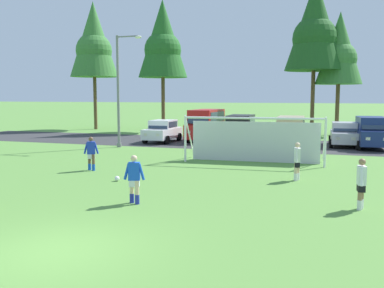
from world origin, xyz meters
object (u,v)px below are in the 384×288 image
object	(u,v)px
soccer_goal	(254,139)
parked_car_slot_far_left	(163,131)
player_defender_far	(297,161)
parked_car_slot_right	(371,132)
parked_car_slot_center_right	(344,134)
parked_car_slot_center_left	(240,129)
parked_car_slot_center	(291,131)
street_lamp	(120,90)
player_winger_left	(91,154)
parked_car_slot_left	(206,124)
soccer_ball	(117,179)
player_striker_near	(361,184)
player_midfield_center	(134,179)

from	to	relation	value
soccer_goal	parked_car_slot_far_left	xyz separation A→B (m)	(-8.63, 7.95, -0.42)
player_defender_far	parked_car_slot_right	size ratio (longest dim) A/B	0.35
soccer_goal	parked_car_slot_center_right	size ratio (longest dim) A/B	1.77
parked_car_slot_center_left	parked_car_slot_right	world-z (taller)	same
parked_car_slot_right	parked_car_slot_center	bearing A→B (deg)	-169.28
parked_car_slot_far_left	street_lamp	size ratio (longest dim) A/B	0.54
player_defender_far	player_winger_left	bearing A→B (deg)	-176.50
player_defender_far	player_winger_left	xyz separation A→B (m)	(-9.67, -0.59, 0.00)
player_winger_left	parked_car_slot_left	bearing A→B (deg)	84.30
parked_car_slot_left	street_lamp	xyz separation A→B (m)	(-4.55, -5.71, 2.67)
parked_car_slot_far_left	parked_car_slot_right	size ratio (longest dim) A/B	0.89
player_winger_left	parked_car_slot_center	size ratio (longest dim) A/B	0.35
player_defender_far	parked_car_slot_left	xyz separation A→B (m)	(-8.21, 14.04, 0.52)
parked_car_slot_center	soccer_ball	bearing A→B (deg)	-111.28
soccer_ball	street_lamp	world-z (taller)	street_lamp
player_striker_near	player_midfield_center	size ratio (longest dim) A/B	1.00
player_winger_left	parked_car_slot_center_left	size ratio (longest dim) A/B	0.35
player_midfield_center	parked_car_slot_center	xyz separation A→B (m)	(3.39, 18.00, 0.29)
player_defender_far	parked_car_slot_center_right	distance (m)	14.06
player_striker_near	parked_car_slot_right	bearing A→B (deg)	84.82
parked_car_slot_center_right	parked_car_slot_right	distance (m)	1.87
player_defender_far	parked_car_slot_right	world-z (taller)	parked_car_slot_right
parked_car_slot_far_left	parked_car_slot_center	bearing A→B (deg)	-0.90
parked_car_slot_far_left	soccer_goal	bearing A→B (deg)	-42.65
player_winger_left	parked_car_slot_far_left	bearing A→B (deg)	97.07
player_defender_far	street_lamp	size ratio (longest dim) A/B	0.21
soccer_goal	parked_car_slot_right	distance (m)	10.98
parked_car_slot_center_left	parked_car_slot_center	distance (m)	3.90
parked_car_slot_center_right	parked_car_slot_far_left	bearing A→B (deg)	-173.64
player_striker_near	parked_car_slot_left	size ratio (longest dim) A/B	0.34
player_striker_near	parked_car_slot_center_left	xyz separation A→B (m)	(-7.57, 17.28, 0.29)
street_lamp	parked_car_slot_far_left	bearing A→B (deg)	69.94
parked_car_slot_left	soccer_goal	bearing A→B (deg)	-59.91
player_defender_far	parked_car_slot_center	size ratio (longest dim) A/B	0.35
parked_car_slot_center_right	street_lamp	world-z (taller)	street_lamp
soccer_ball	soccer_goal	distance (m)	8.45
player_winger_left	player_midfield_center	bearing A→B (deg)	-46.89
player_striker_near	street_lamp	xyz separation A→B (m)	(-15.09, 12.49, 3.19)
soccer_goal	player_winger_left	xyz separation A→B (m)	(-7.02, -5.04, -0.47)
soccer_goal	player_defender_far	world-z (taller)	soccer_goal
soccer_goal	parked_car_slot_center	bearing A→B (deg)	81.28
soccer_ball	player_defender_far	xyz separation A→B (m)	(7.22, 2.56, 0.71)
player_midfield_center	player_winger_left	xyz separation A→B (m)	(-4.83, 5.16, 0.00)
soccer_goal	parked_car_slot_center_left	bearing A→B (deg)	106.68
player_defender_far	parked_car_slot_right	xyz separation A→B (m)	(3.90, 13.26, 0.29)
player_defender_far	street_lamp	world-z (taller)	street_lamp
soccer_goal	parked_car_slot_center_right	distance (m)	10.61
parked_car_slot_center_right	player_defender_far	bearing A→B (deg)	-98.83
soccer_goal	parked_car_slot_left	size ratio (longest dim) A/B	1.54
soccer_ball	parked_car_slot_left	world-z (taller)	parked_car_slot_left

